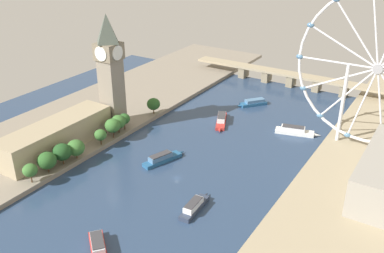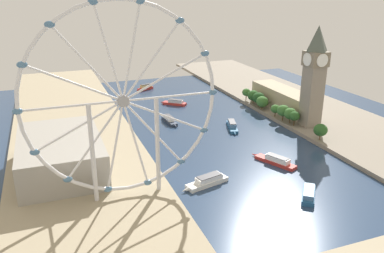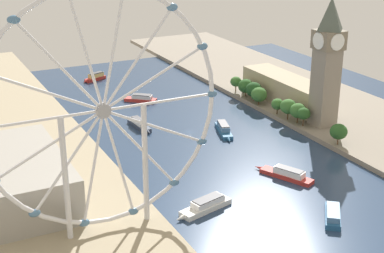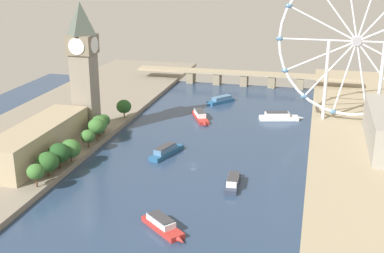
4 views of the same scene
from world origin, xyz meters
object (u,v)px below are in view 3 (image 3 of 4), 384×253
Objects in this scene: clock_tower at (327,61)px; ferris_wheel at (103,112)px; riverside_hall at (11,179)px; tour_boat_2 at (95,77)px; tour_boat_6 at (333,214)px; tour_boat_1 at (141,98)px; tour_boat_0 at (287,174)px; tour_boat_4 at (224,129)px; parliament_block at (286,90)px; tour_boat_5 at (206,205)px; tour_boat_3 at (139,124)px.

ferris_wheel is (162.34, 60.73, 11.04)m from clock_tower.
tour_boat_2 is at bearing -118.17° from riverside_hall.
clock_tower is 123.07m from tour_boat_6.
tour_boat_1 is (-80.72, -164.91, -53.31)m from ferris_wheel.
tour_boat_4 is (-3.18, -71.35, 0.07)m from tour_boat_0.
parliament_block is 119.64m from tour_boat_0.
riverside_hall is at bearing 39.47° from tour_boat_2.
tour_boat_6 is (9.25, 115.47, -0.11)m from tour_boat_4.
parliament_block is at bearing -147.12° from ferris_wheel.
tour_boat_1 is (19.54, -153.43, -0.05)m from tour_boat_0.
tour_boat_4 is (-135.58, -37.54, -11.21)m from riverside_hall.
tour_boat_0 is at bearing -173.47° from ferris_wheel.
riverside_hall is at bearing 86.78° from tour_boat_1.
ferris_wheel is at bearing -33.74° from tour_boat_4.
tour_boat_5 is (-46.71, -0.32, -53.21)m from ferris_wheel.
tour_boat_1 is (88.04, -55.82, -9.78)m from parliament_block.
tour_boat_0 is 44.54m from tour_boat_6.
parliament_block is 2.47× the size of tour_boat_0.
tour_boat_1 is 1.01× the size of tour_boat_6.
ferris_wheel is at bearing 125.36° from riverside_hall.
tour_boat_1 is (81.61, -104.18, -42.27)m from clock_tower.
ferris_wheel is at bearing 51.28° from tour_boat_2.
ferris_wheel is at bearing -31.19° from tour_boat_3.
tour_boat_2 is at bearing -50.99° from parliament_block.
tour_boat_6 is at bearing 160.89° from ferris_wheel.
ferris_wheel is 3.69× the size of tour_boat_3.
clock_tower is 0.77× the size of ferris_wheel.
tour_boat_0 is (-100.26, -11.48, -53.26)m from ferris_wheel.
tour_boat_2 is at bearing 44.12° from tour_boat_6.
tour_boat_1 is at bearing -116.28° from tour_boat_5.
riverside_hall reaches higher than tour_boat_0.
tour_boat_0 is 223.80m from tour_boat_2.
tour_boat_6 is (-126.33, 77.92, -11.32)m from riverside_hall.
tour_boat_0 reaches higher than tour_boat_1.
tour_boat_1 is (-112.86, -119.63, -11.33)m from riverside_hall.
tour_boat_2 is 154.21m from tour_boat_4.
ferris_wheel reaches higher than tour_boat_0.
riverside_hall reaches higher than tour_boat_3.
tour_boat_2 reaches higher than tour_boat_4.
riverside_hall is 2.35× the size of tour_boat_0.
tour_boat_0 reaches higher than tour_boat_6.
tour_boat_6 is at bearing 73.19° from tour_boat_2.
parliament_block is 71.06m from tour_boat_4.
tour_boat_2 reaches higher than tour_boat_5.
ferris_wheel is 142.79m from tour_boat_4.
clock_tower is at bearing 168.19° from tour_boat_1.
riverside_hall is 3.29× the size of tour_boat_6.
tour_boat_1 is at bearing -51.93° from clock_tower.
tour_boat_0 is 1.39× the size of tour_boat_1.
clock_tower is at bearing 58.42° from tour_boat_3.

